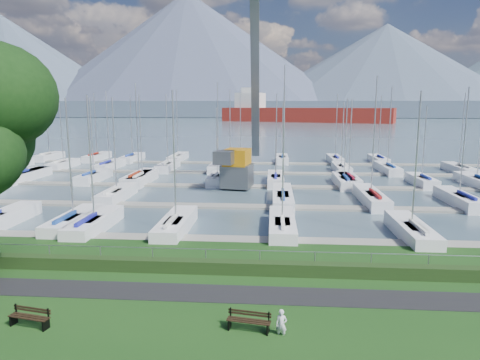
# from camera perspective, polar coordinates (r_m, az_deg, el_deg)

# --- Properties ---
(path) EXTENTS (160.00, 2.00, 0.04)m
(path) POSITION_cam_1_polar(r_m,az_deg,el_deg) (21.55, -3.13, -14.88)
(path) COLOR black
(path) RESTS_ON grass
(water) EXTENTS (800.00, 540.00, 0.20)m
(water) POSITION_cam_1_polar(r_m,az_deg,el_deg) (282.56, 3.85, 8.03)
(water) COLOR #475C68
(hedge) EXTENTS (80.00, 0.70, 0.70)m
(hedge) POSITION_cam_1_polar(r_m,az_deg,el_deg) (23.79, -2.31, -11.52)
(hedge) COLOR #1D3312
(hedge) RESTS_ON grass
(fence) EXTENTS (80.00, 0.04, 0.04)m
(fence) POSITION_cam_1_polar(r_m,az_deg,el_deg) (23.87, -2.21, -9.27)
(fence) COLOR gray
(fence) RESTS_ON grass
(foothill) EXTENTS (900.00, 80.00, 12.00)m
(foothill) POSITION_cam_1_polar(r_m,az_deg,el_deg) (352.41, 3.98, 9.45)
(foothill) COLOR #475668
(foothill) RESTS_ON water
(mountains) EXTENTS (1190.00, 360.00, 115.00)m
(mountains) POSITION_cam_1_polar(r_m,az_deg,el_deg) (428.69, 5.14, 14.97)
(mountains) COLOR #3F4F5C
(mountains) RESTS_ON water
(docks) EXTENTS (90.00, 41.60, 0.25)m
(docks) POSITION_cam_1_polar(r_m,az_deg,el_deg) (49.34, 1.23, -0.88)
(docks) COLOR #65625E
(docks) RESTS_ON water
(bench_left) EXTENTS (1.85, 0.75, 0.85)m
(bench_left) POSITION_cam_1_polar(r_m,az_deg,el_deg) (20.48, -26.21, -16.08)
(bench_left) COLOR black
(bench_left) RESTS_ON grass
(bench_right) EXTENTS (1.84, 0.71, 0.85)m
(bench_right) POSITION_cam_1_polar(r_m,az_deg,el_deg) (18.27, 1.18, -18.27)
(bench_right) COLOR black
(bench_right) RESTS_ON grass
(person) EXTENTS (0.49, 0.38, 1.22)m
(person) POSITION_cam_1_polar(r_m,az_deg,el_deg) (17.94, 5.55, -18.19)
(person) COLOR silver
(person) RESTS_ON grass
(crane) EXTENTS (4.74, 13.36, 22.35)m
(crane) POSITION_cam_1_polar(r_m,az_deg,el_deg) (48.94, 0.24, 5.59)
(crane) COLOR #575B5E
(crane) RESTS_ON water
(cargo_ship_mid) EXTENTS (95.27, 49.03, 21.50)m
(cargo_ship_mid) POSITION_cam_1_polar(r_m,az_deg,el_deg) (245.03, 7.66, 8.60)
(cargo_ship_mid) COLOR maroon
(cargo_ship_mid) RESTS_ON water
(sailboat_fleet) EXTENTS (74.82, 50.01, 13.25)m
(sailboat_fleet) POSITION_cam_1_polar(r_m,az_deg,el_deg) (51.51, -2.13, 5.81)
(sailboat_fleet) COLOR #1F2F9F
(sailboat_fleet) RESTS_ON water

